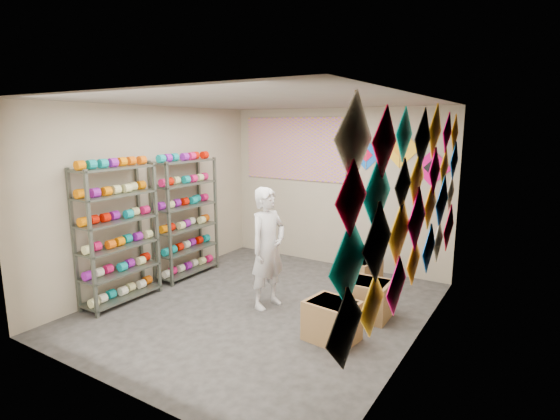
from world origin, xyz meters
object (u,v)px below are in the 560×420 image
Objects in this scene: carton_c at (361,273)px; carton_a at (332,321)px; shelf_rack_back at (186,218)px; shelf_rack_front at (118,235)px; carton_b at (366,299)px; shopkeeper at (268,248)px.

carton_a is at bearing -65.54° from carton_c.
carton_a is (2.96, -0.77, -0.72)m from shelf_rack_back.
shelf_rack_front is at bearing -162.13° from carton_a.
carton_b reaches higher than carton_c.
carton_b is at bearing -51.20° from carton_c.
carton_c is at bearing -21.37° from shopkeeper.
shelf_rack_back is 3.81× the size of carton_c.
shelf_rack_front is 3.27× the size of carton_b.
carton_a is (2.96, 0.53, -0.72)m from shelf_rack_front.
shopkeeper is at bearing -11.08° from shelf_rack_back.
shopkeeper is 2.94× the size of carton_a.
carton_b is at bearing 0.49° from shelf_rack_back.
shopkeeper is 1.35m from carton_a.
carton_c is (-0.44, 0.93, -0.02)m from carton_b.
shelf_rack_back is 3.43× the size of carton_a.
carton_b is 1.03m from carton_c.
carton_b is (3.07, 0.03, -0.71)m from shelf_rack_back.
shelf_rack_back is at bearing 89.27° from shopkeeper.
shelf_rack_back reaches higher than carton_c.
shelf_rack_back is 1.17× the size of shopkeeper.
carton_b reaches higher than carton_a.
shopkeeper is at bearing -164.36° from carton_b.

